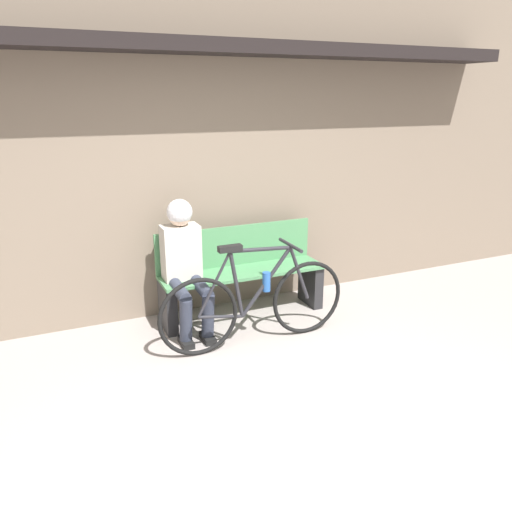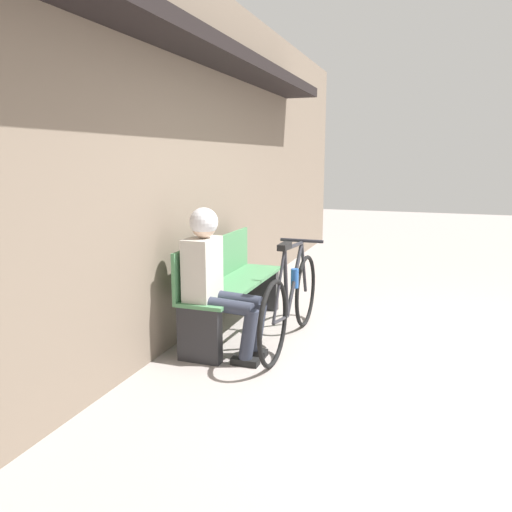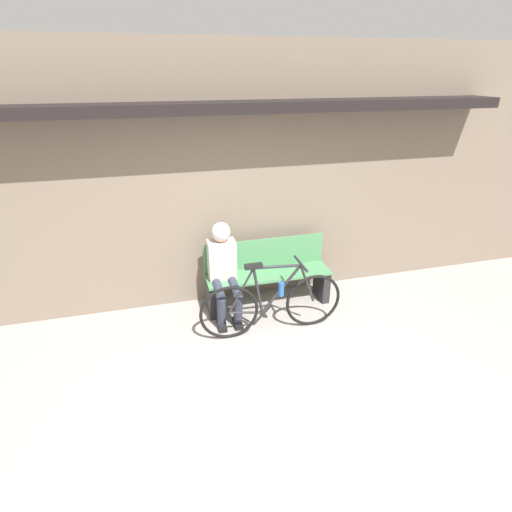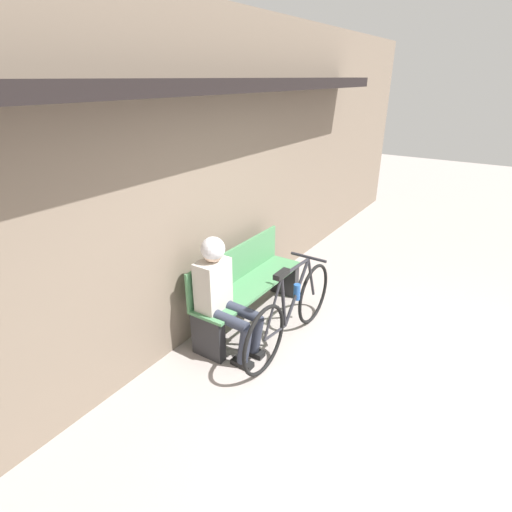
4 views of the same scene
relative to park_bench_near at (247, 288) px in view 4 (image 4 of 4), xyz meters
The scene contains 5 objects.
ground_plane 2.11m from the park_bench_near, 100.71° to the right, with size 24.00×24.00×0.00m, color gray.
storefront_wall 1.35m from the park_bench_near, 137.16° to the left, with size 12.00×0.56×3.20m.
park_bench_near is the anchor object (origin of this frame).
bicycle 0.64m from the park_bench_near, 101.03° to the right, with size 1.72×0.40×0.93m.
person_seated 0.68m from the park_bench_near, 169.06° to the right, with size 0.34×0.63×1.23m.
Camera 4 is at (-2.83, -0.20, 2.57)m, focal length 28.00 mm.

